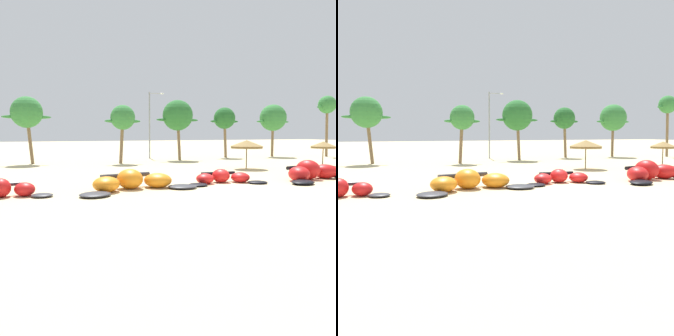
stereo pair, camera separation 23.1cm
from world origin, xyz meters
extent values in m
plane|color=beige|center=(0.00, 0.00, 0.00)|extent=(260.00, 260.00, 0.00)
ellipsoid|color=red|center=(-13.43, 0.25, 0.50)|extent=(1.17, 1.25, 1.00)
ellipsoid|color=red|center=(-12.27, 0.11, 0.37)|extent=(1.52, 1.52, 0.74)
ellipsoid|color=#333338|center=(-11.45, -0.54, 0.10)|extent=(1.31, 1.25, 0.20)
cylinder|color=#333338|center=(-13.48, 0.64, 0.60)|extent=(2.18, 0.48, 0.20)
cube|color=#333338|center=(-13.41, 0.14, 0.50)|extent=(0.84, 0.50, 0.04)
ellipsoid|color=#333338|center=(-8.86, -1.49, 0.12)|extent=(2.28, 2.18, 0.24)
ellipsoid|color=orange|center=(-7.95, -0.22, 0.44)|extent=(2.16, 2.26, 0.89)
ellipsoid|color=orange|center=(-6.34, 0.44, 0.60)|extent=(1.77, 1.96, 1.20)
ellipsoid|color=orange|center=(-4.61, 0.26, 0.44)|extent=(2.32, 2.33, 0.89)
ellipsoid|color=#333338|center=(-3.39, -0.70, 0.12)|extent=(2.04, 1.86, 0.24)
cylinder|color=#333338|center=(-6.43, 1.05, 0.75)|extent=(3.25, 0.75, 0.29)
cube|color=#333338|center=(-6.32, 0.26, 0.60)|extent=(1.26, 0.80, 0.04)
ellipsoid|color=black|center=(-2.06, -0.20, 0.09)|extent=(1.54, 1.44, 0.19)
ellipsoid|color=red|center=(-1.14, 0.56, 0.35)|extent=(1.74, 1.75, 0.69)
ellipsoid|color=red|center=(0.18, 0.73, 0.47)|extent=(1.31, 1.43, 0.93)
ellipsoid|color=red|center=(1.42, 0.26, 0.35)|extent=(1.65, 1.70, 0.69)
ellipsoid|color=black|center=(2.14, -0.69, 0.09)|extent=(1.69, 1.63, 0.19)
cylinder|color=black|center=(0.23, 1.19, 0.58)|extent=(2.48, 0.51, 0.22)
cube|color=black|center=(0.16, 0.60, 0.47)|extent=(0.95, 0.57, 0.04)
ellipsoid|color=black|center=(4.65, -2.16, 0.14)|extent=(2.29, 2.15, 0.28)
ellipsoid|color=red|center=(5.41, -0.96, 0.53)|extent=(2.02, 2.24, 1.05)
ellipsoid|color=red|center=(6.85, -0.28, 0.71)|extent=(1.73, 2.07, 1.42)
ellipsoid|color=red|center=(8.44, -0.36, 0.53)|extent=(2.29, 2.28, 1.05)
cylinder|color=black|center=(6.73, 0.35, 0.84)|extent=(2.95, 0.84, 0.27)
cube|color=black|center=(6.89, -0.46, 0.71)|extent=(1.18, 0.86, 0.04)
cylinder|color=brown|center=(7.36, 8.03, 1.05)|extent=(0.10, 0.10, 2.11)
cone|color=olive|center=(7.36, 8.03, 2.40)|extent=(3.07, 3.07, 0.58)
cylinder|color=olive|center=(7.36, 8.03, 2.01)|extent=(2.92, 2.92, 0.20)
cylinder|color=brown|center=(16.50, 7.71, 0.99)|extent=(0.10, 0.10, 1.98)
cone|color=olive|center=(16.50, 7.71, 2.23)|extent=(2.54, 2.54, 0.51)
cylinder|color=olive|center=(16.50, 7.71, 1.88)|extent=(2.41, 2.41, 0.20)
cylinder|color=brown|center=(-10.98, 21.65, 2.77)|extent=(0.80, 0.36, 5.56)
sphere|color=#337A38|center=(-11.20, 21.65, 5.55)|extent=(3.35, 3.35, 3.35)
ellipsoid|color=#337A38|center=(-12.54, 21.65, 5.05)|extent=(2.34, 0.50, 0.36)
ellipsoid|color=#337A38|center=(-9.86, 21.65, 5.05)|extent=(2.34, 0.50, 0.36)
cylinder|color=brown|center=(-1.65, 18.57, 2.52)|extent=(0.66, 0.36, 5.05)
sphere|color=#337A38|center=(-1.50, 18.57, 5.04)|extent=(2.71, 2.71, 2.71)
ellipsoid|color=#337A38|center=(-2.58, 18.57, 4.63)|extent=(1.90, 0.50, 0.36)
ellipsoid|color=#337A38|center=(-0.42, 18.57, 4.63)|extent=(1.90, 0.50, 0.36)
cylinder|color=brown|center=(6.24, 20.76, 2.75)|extent=(0.66, 0.36, 5.51)
sphere|color=#286B2D|center=(6.09, 20.76, 5.50)|extent=(3.74, 3.74, 3.74)
ellipsoid|color=#286B2D|center=(4.60, 20.76, 4.94)|extent=(2.62, 0.50, 0.36)
ellipsoid|color=#286B2D|center=(7.59, 20.76, 4.94)|extent=(2.62, 0.50, 0.36)
cylinder|color=brown|center=(13.95, 22.41, 2.67)|extent=(0.64, 0.36, 5.34)
sphere|color=#236028|center=(13.81, 22.41, 5.33)|extent=(2.89, 2.89, 2.89)
ellipsoid|color=#236028|center=(12.65, 22.41, 4.90)|extent=(2.03, 0.50, 0.36)
ellipsoid|color=#236028|center=(14.97, 22.41, 4.90)|extent=(2.03, 0.50, 0.36)
cylinder|color=brown|center=(21.20, 21.53, 2.74)|extent=(0.37, 0.36, 5.48)
sphere|color=#337A38|center=(21.21, 21.53, 5.48)|extent=(3.71, 3.71, 3.71)
ellipsoid|color=#337A38|center=(19.72, 21.53, 4.92)|extent=(2.60, 0.50, 0.36)
ellipsoid|color=#337A38|center=(22.69, 21.53, 4.92)|extent=(2.60, 0.50, 0.36)
cylinder|color=brown|center=(28.31, 18.62, 3.65)|extent=(0.56, 0.36, 7.31)
sphere|color=#337A38|center=(28.20, 18.62, 7.30)|extent=(2.48, 2.48, 2.48)
ellipsoid|color=#337A38|center=(27.21, 18.62, 6.93)|extent=(1.74, 0.50, 0.36)
ellipsoid|color=#337A38|center=(29.20, 18.62, 6.93)|extent=(1.74, 0.50, 0.36)
cylinder|color=gray|center=(3.94, 24.91, 4.33)|extent=(0.18, 0.18, 8.67)
cylinder|color=gray|center=(4.82, 24.91, 8.52)|extent=(1.76, 0.10, 0.10)
ellipsoid|color=silver|center=(5.70, 24.91, 8.52)|extent=(0.56, 0.24, 0.20)
camera|label=1|loc=(-12.84, -20.65, 3.35)|focal=39.35mm
camera|label=2|loc=(-12.62, -20.74, 3.35)|focal=39.35mm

